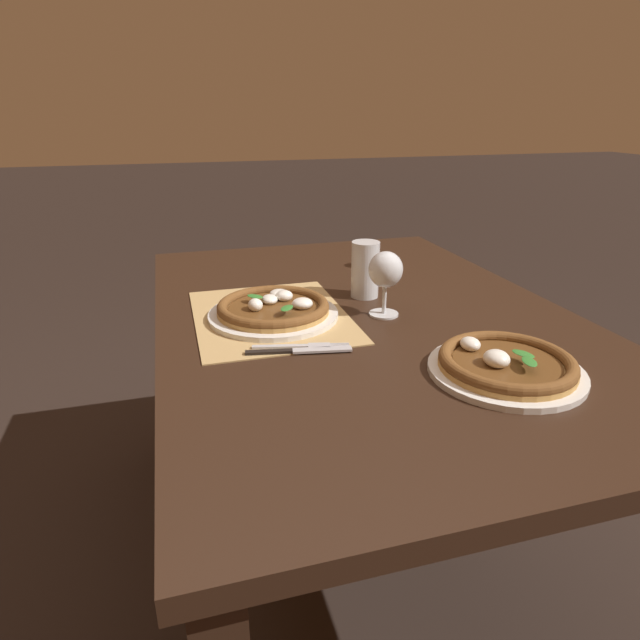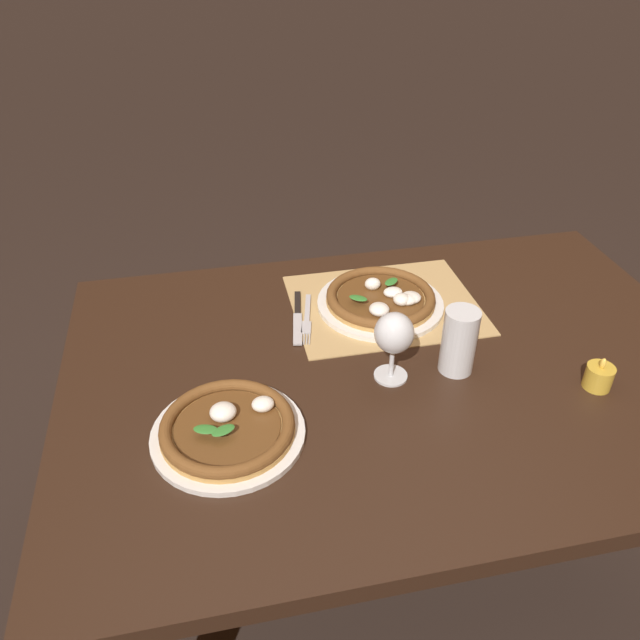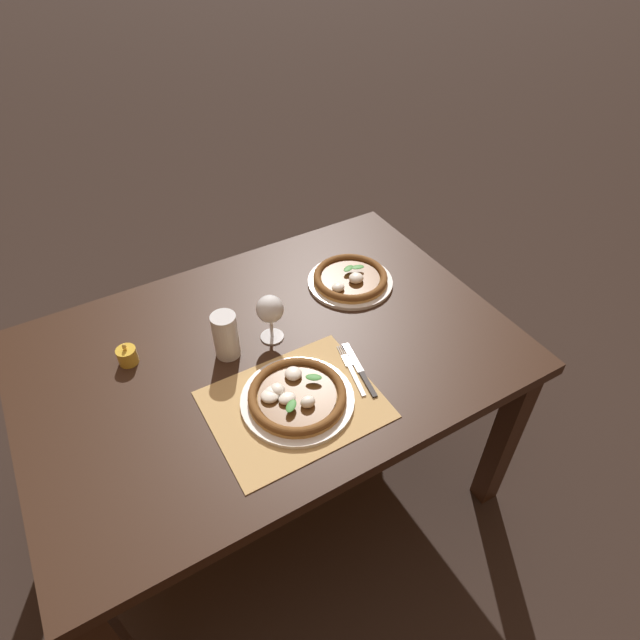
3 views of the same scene
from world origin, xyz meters
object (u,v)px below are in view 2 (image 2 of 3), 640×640
at_px(votive_candle, 598,377).
at_px(pizza_far, 228,428).
at_px(pizza_near, 381,299).
at_px(knife, 298,317).
at_px(pint_glass, 459,342).
at_px(fork, 307,319).
at_px(wine_glass, 394,336).

bearing_deg(votive_candle, pizza_far, -1.14).
height_order(pizza_near, knife, pizza_near).
bearing_deg(pint_glass, pizza_far, 11.43).
xyz_separation_m(pizza_near, pizza_far, (0.40, 0.36, -0.00)).
distance_m(knife, votive_candle, 0.66).
relative_size(knife, votive_candle, 2.98).
relative_size(pint_glass, knife, 0.68).
bearing_deg(knife, pizza_near, -177.35).
bearing_deg(pizza_near, votive_candle, 133.00).
xyz_separation_m(pizza_near, pint_glass, (-0.09, 0.26, 0.05)).
relative_size(fork, votive_candle, 2.76).
height_order(fork, knife, knife).
height_order(wine_glass, knife, wine_glass).
xyz_separation_m(pint_glass, fork, (0.27, -0.24, -0.06)).
bearing_deg(pizza_near, pint_glass, 108.46).
distance_m(fork, knife, 0.02).
height_order(pizza_near, pizza_far, pizza_near).
height_order(knife, votive_candle, votive_candle).
height_order(pizza_near, pint_glass, pint_glass).
bearing_deg(fork, wine_glass, 119.33).
bearing_deg(knife, wine_glass, 121.80).
relative_size(wine_glass, votive_candle, 2.15).
distance_m(pizza_far, pint_glass, 0.50).
distance_m(pizza_near, votive_candle, 0.51).
xyz_separation_m(fork, knife, (0.02, -0.01, 0.00)).
bearing_deg(knife, fork, 152.21).
xyz_separation_m(pizza_far, votive_candle, (-0.74, 0.01, 0.00)).
relative_size(pizza_near, knife, 1.42).
height_order(pizza_far, knife, pizza_far).
bearing_deg(pizza_far, pint_glass, -168.57).
xyz_separation_m(wine_glass, knife, (0.15, -0.25, -0.10)).
distance_m(pint_glass, knife, 0.39).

